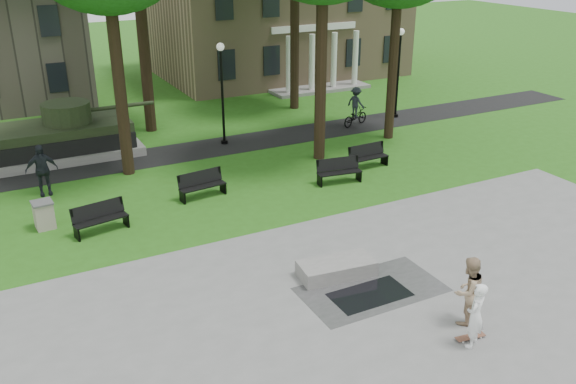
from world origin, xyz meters
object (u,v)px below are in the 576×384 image
object	(u,v)px
concrete_block	(336,268)
trash_bin	(44,215)
skateboarder	(475,315)
friend_watching	(468,291)
park_bench_0	(100,217)
cyclist	(356,110)

from	to	relation	value
concrete_block	trash_bin	bearing A→B (deg)	134.39
trash_bin	concrete_block	bearing A→B (deg)	-45.61
concrete_block	skateboarder	distance (m)	4.50
trash_bin	friend_watching	bearing A→B (deg)	-50.70
skateboarder	park_bench_0	xyz separation A→B (m)	(-6.65, 10.39, -0.34)
concrete_block	trash_bin	world-z (taller)	trash_bin
skateboarder	cyclist	bearing A→B (deg)	-144.00
friend_watching	cyclist	world-z (taller)	cyclist
park_bench_0	trash_bin	size ratio (longest dim) A/B	1.93
skateboarder	park_bench_0	distance (m)	12.33
cyclist	park_bench_0	size ratio (longest dim) A/B	1.09
concrete_block	friend_watching	world-z (taller)	friend_watching
friend_watching	park_bench_0	bearing A→B (deg)	-58.59
concrete_block	trash_bin	xyz separation A→B (m)	(-7.09, 7.24, 0.24)
friend_watching	park_bench_0	world-z (taller)	friend_watching
concrete_block	skateboarder	xyz separation A→B (m)	(1.19, -4.30, 0.62)
park_bench_0	concrete_block	bearing A→B (deg)	-58.54
trash_bin	skateboarder	bearing A→B (deg)	-54.33
concrete_block	skateboarder	world-z (taller)	skateboarder
park_bench_0	friend_watching	bearing A→B (deg)	-63.66
skateboarder	park_bench_0	world-z (taller)	skateboarder
concrete_block	park_bench_0	bearing A→B (deg)	131.86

